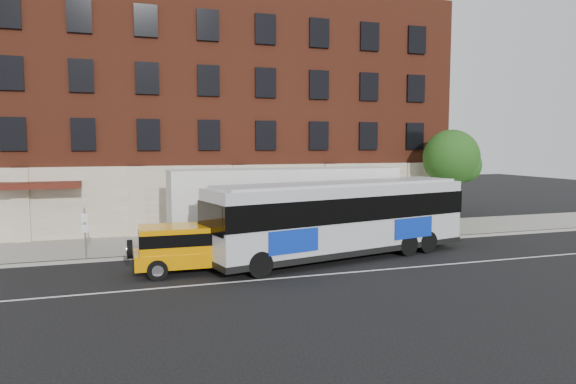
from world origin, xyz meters
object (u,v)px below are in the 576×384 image
object	(u,v)px
city_bus	(342,216)
shipping_container	(286,207)
sign_pole	(85,231)
street_tree	(452,160)
yellow_suv	(188,245)

from	to	relation	value
city_bus	shipping_container	world-z (taller)	shipping_container
sign_pole	shipping_container	xyz separation A→B (m)	(10.04, 1.03, 0.58)
sign_pole	street_tree	size ratio (longest dim) A/B	0.40
sign_pole	city_bus	distance (m)	11.90
street_tree	city_bus	xyz separation A→B (m)	(-10.53, -6.30, -2.40)
sign_pole	city_bus	size ratio (longest dim) A/B	0.18
street_tree	yellow_suv	bearing A→B (deg)	-159.05
sign_pole	shipping_container	bearing A→B (deg)	5.85
street_tree	shipping_container	distance (m)	12.45
street_tree	yellow_suv	xyz separation A→B (m)	(-17.78, -6.81, -3.26)
sign_pole	street_tree	xyz separation A→B (m)	(22.04, 3.34, 2.96)
shipping_container	yellow_suv	bearing A→B (deg)	-142.12
city_bus	shipping_container	size ratio (longest dim) A/B	1.10
city_bus	sign_pole	bearing A→B (deg)	165.58
yellow_suv	sign_pole	bearing A→B (deg)	140.80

